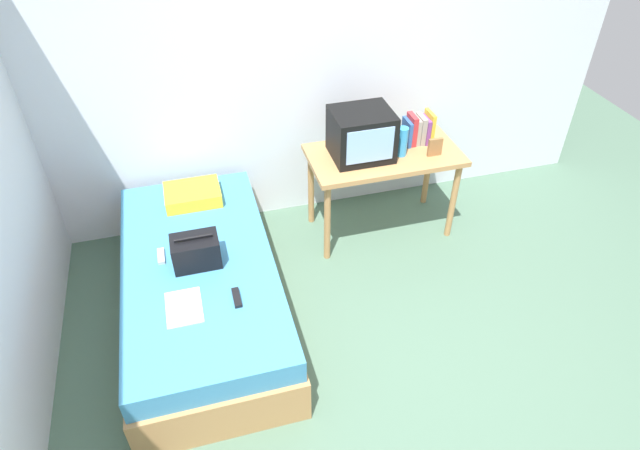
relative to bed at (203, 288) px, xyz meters
The scene contains 13 objects.
ground_plane 1.34m from the bed, 42.78° to the right, with size 8.00×8.00×0.00m, color #4C6B56.
wall_back 1.81m from the bed, 48.66° to the left, with size 5.20×0.10×2.60m, color silver.
bed is the anchor object (origin of this frame).
desk 1.66m from the bed, 21.07° to the left, with size 1.16×0.60×0.73m.
tv 1.59m from the bed, 24.40° to the left, with size 0.44×0.39×0.36m.
water_bottle 1.80m from the bed, 17.88° to the left, with size 0.08×0.08×0.23m, color #3399DB.
book_row 2.01m from the bed, 20.23° to the left, with size 0.21×0.16×0.24m.
picture_frame 1.98m from the bed, 13.59° to the left, with size 0.11×0.02×0.14m, color olive.
pillow 0.75m from the bed, 86.65° to the left, with size 0.40×0.31×0.10m, color yellow.
handbag 0.35m from the bed, 78.49° to the right, with size 0.30×0.20×0.22m.
magazine 0.48m from the bed, 106.67° to the right, with size 0.21×0.29×0.01m, color white.
remote_dark 0.52m from the bed, 63.85° to the right, with size 0.04×0.16×0.02m, color black.
remote_silver 0.36m from the bed, 155.40° to the left, with size 0.04×0.14×0.02m, color #B7B7BC.
Camera 1 is at (-0.90, -1.83, 2.90)m, focal length 30.57 mm.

